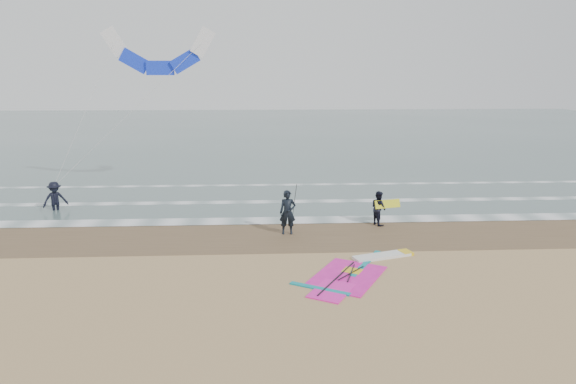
{
  "coord_description": "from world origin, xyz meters",
  "views": [
    {
      "loc": [
        -1.89,
        -16.03,
        7.06
      ],
      "look_at": [
        -0.82,
        5.0,
        2.2
      ],
      "focal_mm": 32.0,
      "sensor_mm": 36.0,
      "label": 1
    }
  ],
  "objects_px": {
    "person_walking": "(379,208)",
    "person_wading": "(55,193)",
    "windsurf_rig": "(358,271)",
    "surf_kite": "(159,55)",
    "person_standing": "(288,212)"
  },
  "relations": [
    {
      "from": "surf_kite",
      "to": "windsurf_rig",
      "type": "bearing_deg",
      "value": -55.54
    },
    {
      "from": "windsurf_rig",
      "to": "person_standing",
      "type": "bearing_deg",
      "value": 116.82
    },
    {
      "from": "person_walking",
      "to": "surf_kite",
      "type": "xyz_separation_m",
      "value": [
        -11.44,
        7.79,
        7.29
      ]
    },
    {
      "from": "windsurf_rig",
      "to": "surf_kite",
      "type": "distance_m",
      "value": 18.47
    },
    {
      "from": "person_walking",
      "to": "person_wading",
      "type": "bearing_deg",
      "value": 55.98
    },
    {
      "from": "person_walking",
      "to": "person_wading",
      "type": "xyz_separation_m",
      "value": [
        -16.41,
        3.34,
        0.14
      ]
    },
    {
      "from": "person_standing",
      "to": "person_wading",
      "type": "relative_size",
      "value": 1.04
    },
    {
      "from": "person_walking",
      "to": "surf_kite",
      "type": "bearing_deg",
      "value": 33.23
    },
    {
      "from": "person_walking",
      "to": "person_wading",
      "type": "relative_size",
      "value": 0.85
    },
    {
      "from": "windsurf_rig",
      "to": "surf_kite",
      "type": "xyz_separation_m",
      "value": [
        -9.39,
        13.69,
        8.08
      ]
    },
    {
      "from": "windsurf_rig",
      "to": "person_wading",
      "type": "distance_m",
      "value": 17.1
    },
    {
      "from": "person_standing",
      "to": "surf_kite",
      "type": "height_order",
      "value": "surf_kite"
    },
    {
      "from": "person_walking",
      "to": "person_wading",
      "type": "distance_m",
      "value": 16.75
    },
    {
      "from": "person_standing",
      "to": "person_wading",
      "type": "xyz_separation_m",
      "value": [
        -12.01,
        4.59,
        -0.04
      ]
    },
    {
      "from": "windsurf_rig",
      "to": "person_walking",
      "type": "bearing_deg",
      "value": 70.82
    }
  ]
}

